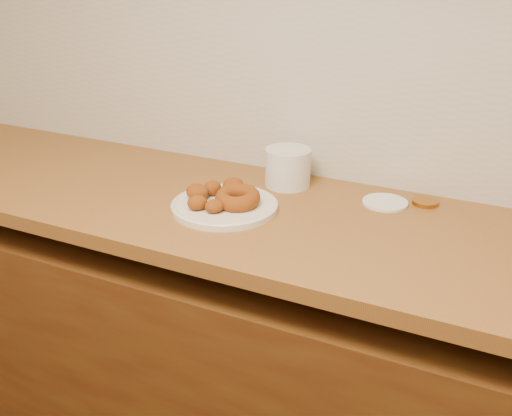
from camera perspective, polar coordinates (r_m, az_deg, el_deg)
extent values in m
cube|color=#B4A78C|center=(1.61, 17.77, 16.52)|extent=(4.00, 0.02, 2.70)
cube|color=#583813|center=(1.73, 11.79, -18.08)|extent=(3.60, 0.60, 0.77)
cube|color=brown|center=(1.69, -8.49, 1.05)|extent=(2.30, 0.62, 0.04)
cube|color=beige|center=(1.62, 17.03, 11.25)|extent=(3.60, 0.02, 0.60)
cylinder|color=silver|center=(1.54, -3.02, 0.18)|extent=(0.27, 0.27, 0.02)
torus|color=brown|center=(1.52, -1.78, 1.01)|extent=(0.15, 0.15, 0.05)
ellipsoid|color=brown|center=(1.58, -4.16, 1.91)|extent=(0.06, 0.06, 0.04)
ellipsoid|color=brown|center=(1.56, -5.60, 1.56)|extent=(0.07, 0.06, 0.04)
ellipsoid|color=brown|center=(1.50, -5.61, 0.52)|extent=(0.07, 0.07, 0.04)
ellipsoid|color=brown|center=(1.48, -3.98, 0.20)|extent=(0.06, 0.07, 0.03)
ellipsoid|color=brown|center=(1.59, -2.19, 2.09)|extent=(0.07, 0.08, 0.05)
cylinder|color=silver|center=(1.68, 3.05, 3.89)|extent=(0.14, 0.14, 0.11)
cylinder|color=white|center=(1.61, 12.19, 0.51)|extent=(0.14, 0.14, 0.01)
cylinder|color=#AA6B24|center=(1.63, 15.81, 0.54)|extent=(0.07, 0.07, 0.01)
cube|color=olive|center=(1.61, -4.41, 1.16)|extent=(0.15, 0.08, 0.01)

